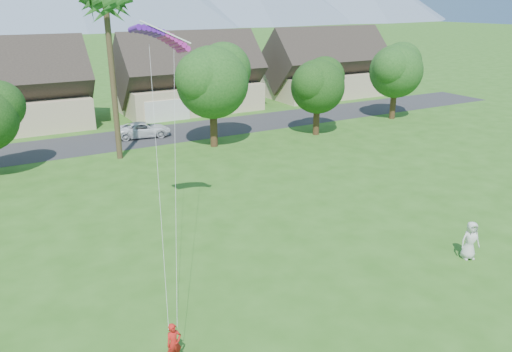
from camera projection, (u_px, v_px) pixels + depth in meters
street at (126, 139)px, 45.07m from camera, size 90.00×7.00×0.01m
kite_flyer at (174, 343)px, 16.97m from camera, size 0.60×0.43×1.52m
watcher at (470, 240)px, 23.86m from camera, size 1.09×0.89×1.92m
parked_car at (143, 130)px, 45.61m from camera, size 5.23×3.05×1.37m
houses_row at (104, 87)px, 51.56m from camera, size 72.75×8.19×8.86m
tree_row at (128, 97)px, 37.93m from camera, size 62.27×6.67×8.45m
fan_palm at (105, 1)px, 35.72m from camera, size 3.00×3.00×13.80m
parafoil_kite at (161, 35)px, 23.07m from camera, size 2.77×1.05×0.50m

